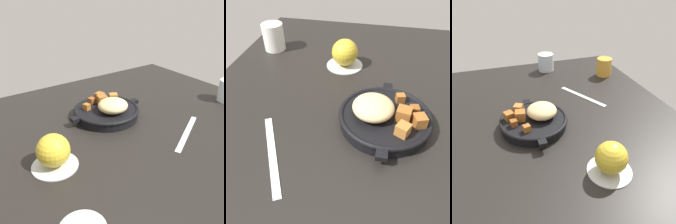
{
  "view_description": "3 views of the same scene",
  "coord_description": "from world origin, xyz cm",
  "views": [
    {
      "loc": [
        39.79,
        56.59,
        40.69
      ],
      "look_at": [
        2.19,
        3.35,
        7.44
      ],
      "focal_mm": 41.01,
      "sensor_mm": 36.0,
      "label": 1
    },
    {
      "loc": [
        -46.74,
        -4.61,
        40.97
      ],
      "look_at": [
        -5.28,
        3.91,
        4.14
      ],
      "focal_mm": 39.5,
      "sensor_mm": 36.0,
      "label": 2
    },
    {
      "loc": [
        57.82,
        -16.66,
        44.55
      ],
      "look_at": [
        1.22,
        2.15,
        6.22
      ],
      "focal_mm": 36.88,
      "sensor_mm": 36.0,
      "label": 3
    }
  ],
  "objects": [
    {
      "name": "ground_plane",
      "position": [
        0.0,
        0.0,
        -1.2
      ],
      "size": [
        117.2,
        87.72,
        2.4
      ],
      "primitive_type": "cube",
      "color": "black"
    },
    {
      "name": "cast_iron_skillet",
      "position": [
        -2.86,
        -6.47,
        2.54
      ],
      "size": [
        26.03,
        21.75,
        7.37
      ],
      "color": "black",
      "rests_on": "ground_plane"
    },
    {
      "name": "saucer_plate",
      "position": [
        22.26,
        7.37,
        0.3
      ],
      "size": [
        11.57,
        11.57,
        0.6
      ],
      "primitive_type": "cylinder",
      "color": "#B7BABF",
      "rests_on": "ground_plane"
    },
    {
      "name": "red_apple",
      "position": [
        22.26,
        7.37,
        4.71
      ],
      "size": [
        8.22,
        8.22,
        8.22
      ],
      "primitive_type": "sphere",
      "color": "gold",
      "rests_on": "saucer_plate"
    },
    {
      "name": "butter_knife",
      "position": [
        -16.57,
        15.88,
        0.18
      ],
      "size": [
        20.52,
        11.84,
        0.36
      ],
      "primitive_type": "cube",
      "rotation": [
        0.0,
        0.0,
        0.49
      ],
      "color": "silver",
      "rests_on": "ground_plane"
    },
    {
      "name": "water_glass_short",
      "position": [
        -47.81,
        8.99,
        4.09
      ],
      "size": [
        7.61,
        7.61,
        8.18
      ],
      "primitive_type": "cylinder",
      "color": "silver",
      "rests_on": "ground_plane"
    },
    {
      "name": "juice_glass_amber",
      "position": [
        -33.3,
        33.39,
        4.06
      ],
      "size": [
        6.94,
        6.94,
        8.12
      ],
      "primitive_type": "cylinder",
      "color": "gold",
      "rests_on": "ground_plane"
    }
  ]
}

